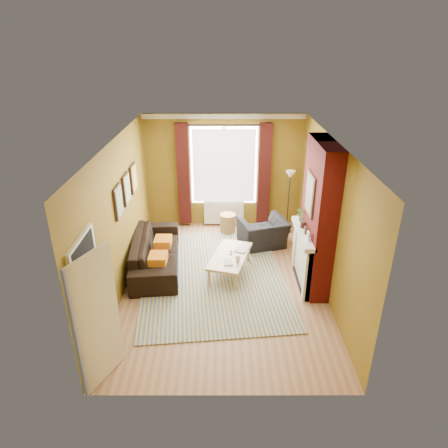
{
  "coord_description": "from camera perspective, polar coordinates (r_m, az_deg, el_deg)",
  "views": [
    {
      "loc": [
        -0.01,
        -6.64,
        4.38
      ],
      "look_at": [
        0.0,
        0.25,
        1.15
      ],
      "focal_mm": 32.0,
      "sensor_mm": 36.0,
      "label": 1
    }
  ],
  "objects": [
    {
      "name": "armchair",
      "position": [
        9.16,
        5.54,
        -1.27
      ],
      "size": [
        1.23,
        1.14,
        0.66
      ],
      "primitive_type": "imported",
      "rotation": [
        0.0,
        0.0,
        3.44
      ],
      "color": "black",
      "rests_on": "ground"
    },
    {
      "name": "sofa",
      "position": [
        8.43,
        -9.73,
        -3.91
      ],
      "size": [
        1.14,
        2.42,
        0.68
      ],
      "primitive_type": "imported",
      "rotation": [
        0.0,
        0.0,
        1.67
      ],
      "color": "black",
      "rests_on": "ground"
    },
    {
      "name": "floor_lamp",
      "position": [
        9.57,
        9.36,
        5.6
      ],
      "size": [
        0.26,
        0.26,
        1.57
      ],
      "rotation": [
        0.0,
        0.0,
        0.14
      ],
      "color": "black",
      "rests_on": "ground"
    },
    {
      "name": "book_a",
      "position": [
        7.73,
        -0.03,
        -5.53
      ],
      "size": [
        0.19,
        0.24,
        0.02
      ],
      "primitive_type": "imported",
      "rotation": [
        0.0,
        0.0,
        0.08
      ],
      "color": "#999999",
      "rests_on": "coffee_table"
    },
    {
      "name": "striped_rug",
      "position": [
        8.16,
        -1.57,
        -7.25
      ],
      "size": [
        3.18,
        4.14,
        0.02
      ],
      "rotation": [
        0.0,
        0.0,
        0.1
      ],
      "color": "#325D89",
      "rests_on": "ground"
    },
    {
      "name": "tv_remote",
      "position": [
        8.07,
        1.01,
        -4.1
      ],
      "size": [
        0.06,
        0.16,
        0.02
      ],
      "rotation": [
        0.0,
        0.0,
        -0.07
      ],
      "color": "#262629",
      "rests_on": "coffee_table"
    },
    {
      "name": "wicker_stool",
      "position": [
        9.8,
        0.55,
        0.11
      ],
      "size": [
        0.45,
        0.45,
        0.47
      ],
      "rotation": [
        0.0,
        0.0,
        -0.21
      ],
      "color": "olive",
      "rests_on": "ground"
    },
    {
      "name": "room_walls",
      "position": [
        7.56,
        4.84,
        1.7
      ],
      "size": [
        3.82,
        5.54,
        2.83
      ],
      "color": "brown",
      "rests_on": "ground"
    },
    {
      "name": "book_b",
      "position": [
        8.24,
        1.8,
        -3.43
      ],
      "size": [
        0.33,
        0.38,
        0.02
      ],
      "primitive_type": "imported",
      "rotation": [
        0.0,
        0.0,
        -0.37
      ],
      "color": "#999999",
      "rests_on": "coffee_table"
    },
    {
      "name": "coffee_table",
      "position": [
        8.03,
        0.86,
        -4.72
      ],
      "size": [
        0.97,
        1.42,
        0.43
      ],
      "rotation": [
        0.0,
        0.0,
        -0.28
      ],
      "color": "tan",
      "rests_on": "ground"
    },
    {
      "name": "mug",
      "position": [
        7.77,
        1.98,
        -5.03
      ],
      "size": [
        0.14,
        0.14,
        0.1
      ],
      "primitive_type": "imported",
      "rotation": [
        0.0,
        0.0,
        -0.32
      ],
      "color": "#999999",
      "rests_on": "coffee_table"
    },
    {
      "name": "ground",
      "position": [
        7.95,
        0.0,
        -8.29
      ],
      "size": [
        5.5,
        5.5,
        0.0
      ],
      "primitive_type": "plane",
      "color": "#8D6140",
      "rests_on": "ground"
    }
  ]
}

